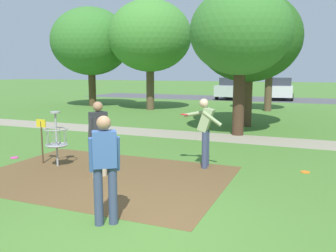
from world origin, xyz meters
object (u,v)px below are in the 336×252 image
object	(u,v)px
frisbee_by_tee	(14,158)
parked_car_center_left	(281,89)
player_foreground_watching	(99,135)
tree_near_left	(91,42)
player_throwing	(205,128)
parked_car_leftmost	(232,88)
disc_golf_basket	(55,137)
frisbee_mid_grass	(305,172)
tree_far_center	(241,32)
tree_far_left	(249,38)
tree_near_right	(270,42)
tree_mid_right	(150,36)
player_waiting_left	(105,164)

from	to	relation	value
frisbee_by_tee	parked_car_center_left	xyz separation A→B (m)	(4.87, 24.23, 0.91)
player_foreground_watching	tree_near_left	bearing A→B (deg)	124.63
frisbee_by_tee	tree_near_left	bearing A→B (deg)	115.99
player_throwing	tree_near_left	world-z (taller)	tree_near_left
parked_car_leftmost	disc_golf_basket	bearing A→B (deg)	-88.24
player_throwing	frisbee_by_tee	xyz separation A→B (m)	(-5.13, -1.08, -0.98)
frisbee_mid_grass	tree_far_center	size ratio (longest dim) A/B	0.04
frisbee_mid_grass	parked_car_center_left	size ratio (longest dim) A/B	0.05
frisbee_by_tee	tree_far_left	distance (m)	10.29
parked_car_leftmost	tree_near_left	bearing A→B (deg)	-127.08
player_foreground_watching	frisbee_by_tee	xyz separation A→B (m)	(-3.16, 0.61, -0.96)
frisbee_by_tee	parked_car_leftmost	world-z (taller)	parked_car_leftmost
disc_golf_basket	tree_far_left	size ratio (longest dim) A/B	0.25
frisbee_mid_grass	disc_golf_basket	bearing A→B (deg)	-163.13
tree_near_right	frisbee_by_tee	bearing A→B (deg)	-108.60
frisbee_by_tee	tree_mid_right	xyz separation A→B (m)	(-1.86, 12.79, 4.44)
frisbee_by_tee	tree_near_left	xyz separation A→B (m)	(-6.57, 13.48, 4.31)
tree_mid_right	parked_car_leftmost	distance (m)	11.49
tree_far_left	tree_far_center	size ratio (longest dim) A/B	1.05
disc_golf_basket	player_waiting_left	bearing A→B (deg)	-39.41
parked_car_center_left	player_waiting_left	bearing A→B (deg)	-90.42
tree_far_left	tree_mid_right	bearing A→B (deg)	146.07
frisbee_by_tee	tree_near_left	distance (m)	15.60
tree_far_left	disc_golf_basket	bearing A→B (deg)	-110.77
disc_golf_basket	parked_car_center_left	xyz separation A→B (m)	(3.24, 24.47, 0.17)
tree_near_left	player_waiting_left	bearing A→B (deg)	-55.28
parked_car_leftmost	tree_mid_right	bearing A→B (deg)	-104.64
player_foreground_watching	disc_golf_basket	bearing A→B (deg)	166.42
parked_car_center_left	frisbee_by_tee	bearing A→B (deg)	-101.35
parked_car_leftmost	player_waiting_left	bearing A→B (deg)	-81.79
disc_golf_basket	player_foreground_watching	world-z (taller)	player_foreground_watching
disc_golf_basket	tree_far_left	distance (m)	9.58
player_foreground_watching	tree_far_center	xyz separation A→B (m)	(1.80, 6.57, 2.79)
frisbee_mid_grass	frisbee_by_tee	bearing A→B (deg)	-168.41
tree_near_left	tree_near_right	world-z (taller)	tree_near_left
frisbee_mid_grass	tree_near_left	bearing A→B (deg)	139.59
player_foreground_watching	player_waiting_left	xyz separation A→B (m)	(1.51, -2.13, 0.00)
player_waiting_left	tree_far_center	world-z (taller)	tree_far_center
tree_mid_right	parked_car_center_left	size ratio (longest dim) A/B	1.52
tree_mid_right	parked_car_center_left	distance (m)	13.74
tree_near_right	frisbee_mid_grass	bearing A→B (deg)	-79.36
tree_far_center	player_foreground_watching	bearing A→B (deg)	-105.36
player_waiting_left	tree_mid_right	bearing A→B (deg)	112.81
player_foreground_watching	tree_near_right	bearing A→B (deg)	83.28
tree_near_right	player_waiting_left	bearing A→B (deg)	-90.99
tree_near_left	tree_far_center	xyz separation A→B (m)	(11.53, -7.52, -0.57)
tree_near_right	parked_car_center_left	world-z (taller)	tree_near_right
tree_near_left	tree_near_right	xyz separation A→B (m)	(11.54, 1.30, -0.29)
player_throwing	tree_mid_right	distance (m)	14.07
frisbee_mid_grass	tree_mid_right	xyz separation A→B (m)	(-9.32, 11.26, 4.44)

